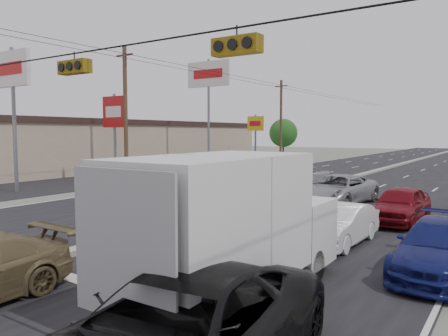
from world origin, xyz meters
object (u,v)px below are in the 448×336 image
Objects in this scene: queue_car_b at (340,225)px; queue_car_c at (338,190)px; pole_sign_billboard at (209,81)px; pole_sign_far at (255,127)px; utility_pole_left_c at (281,121)px; pole_sign_mid at (115,116)px; box_truck at (232,228)px; pole_sign_near at (13,80)px; oncoming_far at (307,175)px; queue_car_d at (440,248)px; queue_car_e at (400,205)px; tree_left_far at (283,133)px; oncoming_near at (176,185)px; red_sedan at (189,221)px; queue_car_a at (263,201)px; utility_pole_left_b at (126,114)px.

queue_car_c is (-2.86, 7.96, 0.10)m from queue_car_b.
pole_sign_billboard reaches higher than pole_sign_far.
utility_pole_left_c reaches higher than pole_sign_mid.
queue_car_b is (0.23, 6.31, -1.02)m from box_truck.
utility_pole_left_c is at bearing 121.60° from queue_car_b.
oncoming_far is at bearing 45.85° from pole_sign_near.
queue_car_d is 1.09× the size of queue_car_e.
utility_pole_left_c reaches higher than pole_sign_near.
pole_sign_near is at bearing -78.69° from pole_sign_mid.
queue_car_c is at bearing 100.03° from box_truck.
tree_left_far is 1.26× the size of queue_car_d.
queue_car_b is (18.86, -33.29, -4.44)m from utility_pole_left_c.
tree_left_far reaches higher than oncoming_near.
pole_sign_billboard is 16.57m from oncoming_far.
oncoming_near is at bearing 139.69° from red_sedan.
queue_car_a is at bearing 5.52° from pole_sign_near.
utility_pole_left_b is 2.05× the size of queue_car_d.
pole_sign_near reaches higher than box_truck.
pole_sign_near is at bearing -88.21° from pole_sign_far.
queue_car_d is at bearing -25.80° from pole_sign_mid.
queue_car_e reaches higher than red_sedan.
pole_sign_mid is at bearing 156.27° from queue_car_b.
queue_car_d is (24.10, -22.86, -8.16)m from pole_sign_billboard.
oncoming_far is at bearing 118.96° from queue_car_b.
queue_car_a is (14.33, -30.37, -4.40)m from utility_pole_left_c.
queue_car_d is (7.80, 0.77, 0.04)m from red_sedan.
queue_car_e is (3.74, -3.10, -0.01)m from queue_car_c.
pole_sign_far is at bearing 125.95° from queue_car_b.
queue_car_b is at bearing -61.98° from tree_left_far.
utility_pole_left_c is 32.15m from pole_sign_near.
queue_car_d is at bearing -6.64° from pole_sign_near.
utility_pole_left_c is at bearing 122.26° from queue_car_d.
queue_car_b is (4.56, 2.34, -0.00)m from red_sedan.
oncoming_far is at bearing -61.53° from tree_left_far.
pole_sign_far is 40.27m from queue_car_b.
oncoming_far is (15.60, 4.01, -4.43)m from pole_sign_mid.
queue_car_a is at bearing -157.46° from queue_car_e.
queue_car_b is 8.46m from queue_car_c.
pole_sign_mid is at bearing 177.21° from queue_car_c.
utility_pole_left_c is at bearing -51.35° from oncoming_far.
tree_left_far reaches higher than box_truck.
queue_car_d is (7.77, -4.49, -0.00)m from queue_car_a.
pole_sign_far is at bearing 97.97° from utility_pole_left_b.
queue_car_e is (19.74, -3.43, -4.35)m from utility_pole_left_b.
pole_sign_far is at bearing 134.02° from queue_car_c.
pole_sign_far reaches higher than oncoming_near.
oncoming_near is at bearing -75.52° from utility_pole_left_c.
pole_sign_far is 1.08× the size of queue_car_c.
pole_sign_near is at bearing -82.33° from tree_left_far.
utility_pole_left_c is 30.27m from queue_car_c.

